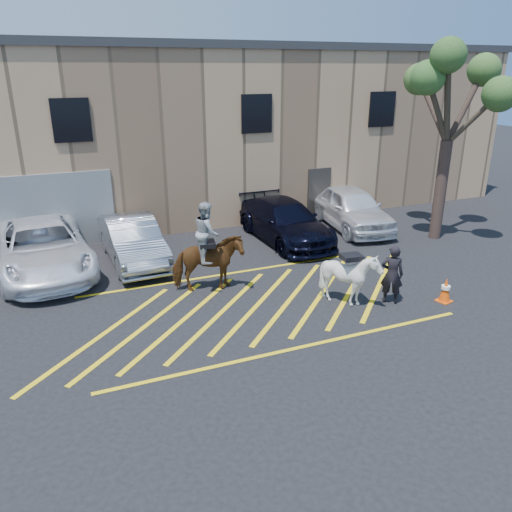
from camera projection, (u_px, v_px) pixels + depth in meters
name	position (u px, v px, depth m)	size (l,w,h in m)	color
ground	(253.00, 301.00, 14.40)	(90.00, 90.00, 0.00)	black
car_white_pickup	(43.00, 248.00, 16.22)	(2.74, 5.95, 1.65)	white
car_silver_sedan	(133.00, 240.00, 17.08)	(1.63, 4.68, 1.54)	gray
car_blue_suv	(285.00, 221.00, 19.24)	(2.16, 5.30, 1.54)	black
car_white_suv	(352.00, 208.00, 20.74)	(2.01, 5.00, 1.70)	white
handler	(392.00, 274.00, 14.04)	(0.63, 0.41, 1.73)	black
warehouse	(157.00, 128.00, 23.47)	(32.42, 10.20, 7.30)	tan
hatching_zone	(257.00, 305.00, 14.14)	(12.60, 5.12, 0.01)	yellow
mounted_bay	(207.00, 256.00, 14.72)	(2.21, 1.30, 2.75)	brown
saddled_white	(350.00, 278.00, 13.96)	(1.45, 1.60, 1.60)	silver
traffic_cone	(446.00, 290.00, 14.26)	(0.46, 0.46, 0.73)	#FF560A
tree	(454.00, 86.00, 17.78)	(3.99, 4.37, 7.31)	#4C362E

